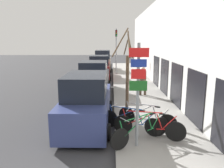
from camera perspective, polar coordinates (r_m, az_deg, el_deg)
The scene contains 15 objects.
ground_plane at distance 14.48m, azimuth -3.51°, elevation -2.66°, with size 80.00×80.00×0.00m, color #333335.
sidewalk_curb at distance 17.25m, azimuth 5.70°, elevation -0.17°, with size 3.20×32.00×0.15m.
building_facade at distance 17.10m, azimuth 11.87°, elevation 10.16°, with size 0.23×32.00×6.50m.
signpost at distance 6.73m, azimuth 6.80°, elevation -1.35°, with size 0.60×0.12×3.27m.
bicycle_0 at distance 7.42m, azimuth 7.75°, elevation -12.02°, with size 2.08×1.44×0.96m.
bicycle_1 at distance 7.81m, azimuth 9.46°, elevation -10.85°, with size 2.40×0.90×0.96m.
bicycle_2 at distance 8.23m, azimuth 4.90°, elevation -9.66°, with size 2.14×1.25×0.93m.
bicycle_3 at distance 8.59m, azimuth 8.97°, elevation -8.74°, with size 2.07×1.29×0.97m.
parked_car_0 at distance 9.08m, azimuth -6.54°, elevation -4.76°, with size 2.07×4.80×2.18m.
parked_car_1 at distance 14.52m, azimuth -4.68°, elevation 1.35°, with size 2.12×4.16×2.16m.
parked_car_2 at distance 20.17m, azimuth -3.30°, elevation 4.14°, with size 2.15×4.34×2.16m.
parked_car_3 at distance 25.48m, azimuth -2.39°, elevation 5.87°, with size 2.02×4.53×2.40m.
pedestrian_near at distance 13.54m, azimuth 8.11°, elevation 1.31°, with size 0.46×0.39×1.76m.
street_tree at distance 9.81m, azimuth 3.95°, elevation 2.26°, with size 0.88×2.18×3.88m.
traffic_light at distance 22.34m, azimuth 1.12°, elevation 10.12°, with size 0.20×0.30×4.50m.
Camera 1 is at (0.89, -2.83, 3.48)m, focal length 35.00 mm.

